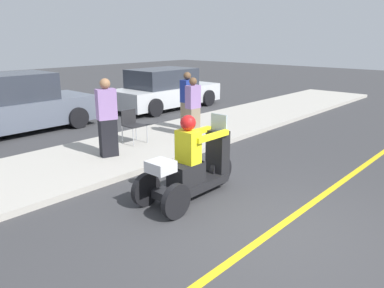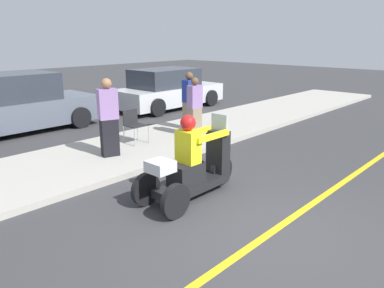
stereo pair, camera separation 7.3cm
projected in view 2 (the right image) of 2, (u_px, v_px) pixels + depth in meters
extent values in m
plane|color=#38383A|center=(270.00, 233.00, 5.32)|extent=(60.00, 60.00, 0.00)
cube|color=gold|center=(276.00, 229.00, 5.44)|extent=(24.00, 0.12, 0.01)
cube|color=#B2ADA3|center=(90.00, 160.00, 8.32)|extent=(28.00, 2.80, 0.12)
cylinder|color=black|center=(221.00, 171.00, 7.02)|extent=(0.56, 0.10, 0.56)
cylinder|color=black|center=(176.00, 201.00, 5.70)|extent=(0.56, 0.10, 0.56)
cylinder|color=black|center=(146.00, 189.00, 6.16)|extent=(0.56, 0.10, 0.56)
cube|color=black|center=(192.00, 185.00, 6.47)|extent=(1.45, 0.49, 0.14)
cube|color=black|center=(186.00, 173.00, 6.30)|extent=(0.58, 0.38, 0.37)
cube|color=black|center=(218.00, 155.00, 6.85)|extent=(0.24, 0.38, 0.92)
cube|color=silver|center=(219.00, 122.00, 6.70)|extent=(0.03, 0.35, 0.30)
cube|color=silver|center=(160.00, 166.00, 5.81)|extent=(0.36, 0.38, 0.18)
cube|color=yellow|center=(188.00, 147.00, 6.20)|extent=(0.26, 0.38, 0.55)
sphere|color=red|center=(188.00, 123.00, 6.09)|extent=(0.26, 0.26, 0.26)
cube|color=black|center=(199.00, 172.00, 6.34)|extent=(0.14, 0.14, 0.37)
cube|color=black|center=(188.00, 169.00, 6.50)|extent=(0.14, 0.14, 0.37)
cube|color=yellow|center=(213.00, 136.00, 6.31)|extent=(0.79, 0.09, 0.09)
cube|color=yellow|center=(195.00, 132.00, 6.58)|extent=(0.79, 0.09, 0.09)
cube|color=black|center=(110.00, 137.00, 8.33)|extent=(0.43, 0.35, 0.84)
cube|color=#9972B2|center=(108.00, 104.00, 8.12)|extent=(0.47, 0.37, 0.66)
sphere|color=#9E704C|center=(106.00, 83.00, 8.00)|extent=(0.23, 0.23, 0.23)
cube|color=gray|center=(189.00, 115.00, 10.79)|extent=(0.36, 0.26, 0.79)
cube|color=navy|center=(189.00, 91.00, 10.59)|extent=(0.40, 0.26, 0.63)
sphere|color=brown|center=(189.00, 76.00, 10.48)|extent=(0.21, 0.21, 0.21)
cube|color=gray|center=(195.00, 122.00, 10.02)|extent=(0.35, 0.24, 0.76)
cube|color=#9972B2|center=(195.00, 97.00, 9.83)|extent=(0.39, 0.25, 0.60)
sphere|color=brown|center=(195.00, 81.00, 9.72)|extent=(0.21, 0.21, 0.21)
cylinder|color=#A5A8AD|center=(135.00, 138.00, 9.09)|extent=(0.02, 0.02, 0.44)
cylinder|color=#A5A8AD|center=(149.00, 134.00, 9.40)|extent=(0.02, 0.02, 0.44)
cylinder|color=#A5A8AD|center=(124.00, 134.00, 9.38)|extent=(0.02, 0.02, 0.44)
cylinder|color=#A5A8AD|center=(138.00, 131.00, 9.69)|extent=(0.02, 0.02, 0.44)
cube|color=#232326|center=(136.00, 125.00, 9.33)|extent=(0.45, 0.45, 0.02)
cube|color=#232326|center=(130.00, 117.00, 9.42)|extent=(0.44, 0.03, 0.38)
cube|color=silver|center=(169.00, 95.00, 14.63)|extent=(4.46, 1.81, 0.67)
cube|color=#2D333D|center=(165.00, 78.00, 14.29)|extent=(2.45, 1.63, 0.69)
cylinder|color=black|center=(211.00, 98.00, 15.11)|extent=(0.64, 0.22, 0.64)
cylinder|color=black|center=(179.00, 94.00, 16.29)|extent=(0.64, 0.22, 0.64)
cylinder|color=black|center=(157.00, 108.00, 13.07)|extent=(0.64, 0.22, 0.64)
cylinder|color=black|center=(125.00, 102.00, 14.25)|extent=(0.64, 0.22, 0.64)
cube|color=slate|center=(22.00, 112.00, 11.02)|extent=(4.24, 1.83, 0.76)
cube|color=#2D333D|center=(11.00, 87.00, 10.66)|extent=(2.33, 1.64, 0.76)
cylinder|color=black|center=(80.00, 117.00, 11.46)|extent=(0.64, 0.22, 0.64)
cylinder|color=black|center=(52.00, 110.00, 12.65)|extent=(0.64, 0.22, 0.64)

